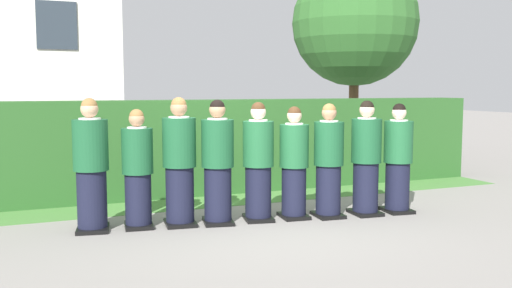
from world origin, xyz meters
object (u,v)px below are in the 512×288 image
(student_front_row_1, at_px, (138,172))
(student_front_row_7, at_px, (366,161))
(student_front_row_2, at_px, (180,165))
(student_front_row_8, at_px, (398,161))
(student_front_row_3, at_px, (218,165))
(student_front_row_0, at_px, (91,168))
(student_front_row_5, at_px, (294,165))
(student_front_row_6, at_px, (329,163))
(student_front_row_4, at_px, (258,164))

(student_front_row_1, bearing_deg, student_front_row_7, -8.81)
(student_front_row_2, height_order, student_front_row_8, student_front_row_2)
(student_front_row_3, xyz_separation_m, student_front_row_7, (2.12, -0.30, -0.01))
(student_front_row_0, xyz_separation_m, student_front_row_1, (0.57, -0.05, -0.07))
(student_front_row_5, relative_size, student_front_row_6, 0.98)
(student_front_row_3, distance_m, student_front_row_4, 0.57)
(student_front_row_1, height_order, student_front_row_6, student_front_row_6)
(student_front_row_1, bearing_deg, student_front_row_4, -7.76)
(student_front_row_2, relative_size, student_front_row_8, 1.06)
(student_front_row_3, height_order, student_front_row_7, student_front_row_3)
(student_front_row_3, height_order, student_front_row_4, student_front_row_3)
(student_front_row_0, distance_m, student_front_row_8, 4.27)
(student_front_row_0, bearing_deg, student_front_row_1, -4.98)
(student_front_row_2, bearing_deg, student_front_row_4, -7.62)
(student_front_row_2, distance_m, student_front_row_4, 1.07)
(student_front_row_3, height_order, student_front_row_6, student_front_row_3)
(student_front_row_3, xyz_separation_m, student_front_row_5, (1.08, -0.11, -0.05))
(student_front_row_4, relative_size, student_front_row_6, 1.02)
(student_front_row_0, bearing_deg, student_front_row_6, -8.39)
(student_front_row_2, distance_m, student_front_row_6, 2.07)
(student_front_row_3, distance_m, student_front_row_7, 2.14)
(student_front_row_1, height_order, student_front_row_2, student_front_row_2)
(student_front_row_1, distance_m, student_front_row_5, 2.12)
(student_front_row_1, bearing_deg, student_front_row_6, -9.15)
(student_front_row_4, distance_m, student_front_row_5, 0.51)
(student_front_row_1, distance_m, student_front_row_2, 0.54)
(student_front_row_5, bearing_deg, student_front_row_6, -14.83)
(student_front_row_0, relative_size, student_front_row_2, 1.00)
(student_front_row_5, bearing_deg, student_front_row_3, 174.40)
(student_front_row_1, xyz_separation_m, student_front_row_5, (2.10, -0.29, 0.01))
(student_front_row_2, bearing_deg, student_front_row_1, 171.96)
(student_front_row_6, distance_m, student_front_row_7, 0.57)
(student_front_row_2, height_order, student_front_row_4, student_front_row_2)
(student_front_row_3, bearing_deg, student_front_row_0, 171.69)
(student_front_row_0, relative_size, student_front_row_5, 1.08)
(student_front_row_3, relative_size, student_front_row_8, 1.04)
(student_front_row_2, xyz_separation_m, student_front_row_4, (1.06, -0.14, -0.03))
(student_front_row_2, distance_m, student_front_row_8, 3.16)
(student_front_row_7, bearing_deg, student_front_row_3, 171.84)
(student_front_row_7, bearing_deg, student_front_row_4, 170.11)
(student_front_row_2, relative_size, student_front_row_3, 1.02)
(student_front_row_8, bearing_deg, student_front_row_1, 171.71)
(student_front_row_8, bearing_deg, student_front_row_6, 173.75)
(student_front_row_8, bearing_deg, student_front_row_2, 171.66)
(student_front_row_5, xyz_separation_m, student_front_row_6, (0.47, -0.13, 0.02))
(student_front_row_1, bearing_deg, student_front_row_0, 175.02)
(student_front_row_4, height_order, student_front_row_8, student_front_row_4)
(student_front_row_7, relative_size, student_front_row_8, 1.03)
(student_front_row_0, height_order, student_front_row_2, student_front_row_2)
(student_front_row_0, bearing_deg, student_front_row_7, -8.23)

